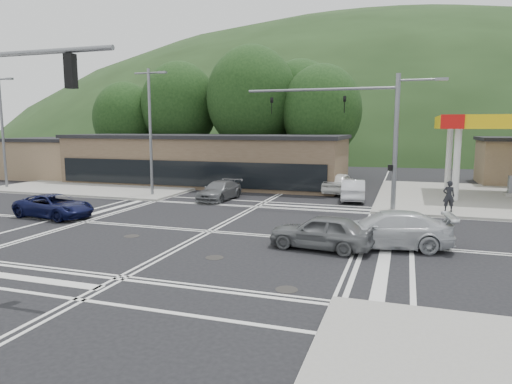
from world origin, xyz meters
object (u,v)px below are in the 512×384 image
(car_grey_center, at_px, (321,232))
(pedestrian, at_px, (449,196))
(car_blue_west, at_px, (54,206))
(car_northbound, at_px, (219,191))
(car_silver_east, at_px, (387,229))
(car_queue_b, at_px, (339,183))
(car_queue_a, at_px, (353,190))

(car_grey_center, distance_m, pedestrian, 11.32)
(car_grey_center, bearing_deg, car_blue_west, -90.67)
(car_northbound, relative_size, pedestrian, 2.49)
(car_silver_east, height_order, car_queue_b, car_queue_b)
(car_grey_center, xyz_separation_m, car_queue_a, (-0.16, 13.17, -0.00))
(car_blue_west, height_order, car_silver_east, car_silver_east)
(car_silver_east, height_order, car_northbound, car_silver_east)
(car_blue_west, xyz_separation_m, pedestrian, (20.81, 7.89, 0.40))
(pedestrian, bearing_deg, car_queue_a, -37.51)
(car_queue_a, relative_size, car_queue_b, 0.93)
(car_blue_west, distance_m, car_grey_center, 15.35)
(car_blue_west, bearing_deg, pedestrian, -62.44)
(car_grey_center, height_order, car_silver_east, car_silver_east)
(car_silver_east, bearing_deg, car_queue_a, -175.29)
(car_queue_a, height_order, car_queue_b, car_queue_b)
(car_queue_a, bearing_deg, car_grey_center, 85.06)
(car_blue_west, relative_size, car_silver_east, 0.89)
(car_grey_center, bearing_deg, car_queue_a, -172.69)
(car_grey_center, height_order, car_northbound, car_grey_center)
(car_northbound, bearing_deg, car_queue_a, 21.67)
(car_queue_b, bearing_deg, car_silver_east, 110.03)
(car_queue_b, bearing_deg, car_blue_west, 50.87)
(car_blue_west, height_order, car_queue_b, car_queue_b)
(car_blue_west, bearing_deg, car_silver_east, -85.79)
(car_northbound, bearing_deg, car_silver_east, -34.72)
(car_grey_center, relative_size, car_queue_b, 0.90)
(car_northbound, bearing_deg, pedestrian, 1.93)
(car_blue_west, xyz_separation_m, car_silver_east, (17.79, -0.80, 0.11))
(car_grey_center, xyz_separation_m, pedestrian, (5.59, 9.84, 0.32))
(car_queue_b, bearing_deg, car_queue_a, 119.40)
(car_silver_east, relative_size, car_queue_a, 1.19)
(car_northbound, bearing_deg, car_queue_b, 42.17)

